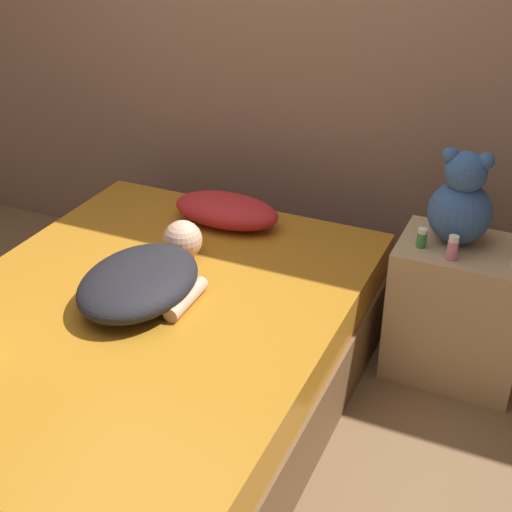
{
  "coord_description": "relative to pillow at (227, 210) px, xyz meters",
  "views": [
    {
      "loc": [
        1.34,
        -1.88,
        1.99
      ],
      "look_at": [
        0.38,
        0.25,
        0.66
      ],
      "focal_mm": 50.0,
      "sensor_mm": 36.0,
      "label": 1
    }
  ],
  "objects": [
    {
      "name": "ground_plane",
      "position": [
        -0.0,
        -0.76,
        -0.55
      ],
      "size": [
        12.0,
        12.0,
        0.0
      ],
      "primitive_type": "plane",
      "color": "brown"
    },
    {
      "name": "bottle_green",
      "position": [
        0.91,
        -0.08,
        0.1
      ],
      "size": [
        0.04,
        0.04,
        0.08
      ],
      "color": "#3D8E4C",
      "rests_on": "nightstand"
    },
    {
      "name": "bottle_pink",
      "position": [
        1.04,
        -0.13,
        0.11
      ],
      "size": [
        0.04,
        0.04,
        0.1
      ],
      "color": "pink",
      "rests_on": "nightstand"
    },
    {
      "name": "bed",
      "position": [
        -0.0,
        -0.76,
        -0.31
      ],
      "size": [
        1.51,
        1.99,
        0.48
      ],
      "color": "brown",
      "rests_on": "ground_plane"
    },
    {
      "name": "wall_back",
      "position": [
        -0.0,
        0.52,
        0.75
      ],
      "size": [
        8.0,
        0.06,
        2.6
      ],
      "color": "#846656",
      "rests_on": "ground_plane"
    },
    {
      "name": "nightstand",
      "position": [
        1.09,
        -0.01,
        -0.25
      ],
      "size": [
        0.54,
        0.39,
        0.61
      ],
      "color": "tan",
      "rests_on": "ground_plane"
    },
    {
      "name": "pillow",
      "position": [
        0.0,
        0.0,
        0.0
      ],
      "size": [
        0.51,
        0.27,
        0.14
      ],
      "color": "red",
      "rests_on": "bed"
    },
    {
      "name": "teddy_bear",
      "position": [
        1.03,
        0.03,
        0.23
      ],
      "size": [
        0.26,
        0.26,
        0.39
      ],
      "color": "#335693",
      "rests_on": "nightstand"
    },
    {
      "name": "person_lying",
      "position": [
        -0.02,
        -0.67,
        0.01
      ],
      "size": [
        0.43,
        0.72,
        0.17
      ],
      "rotation": [
        0.0,
        0.0,
        0.02
      ],
      "color": "black",
      "rests_on": "bed"
    }
  ]
}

